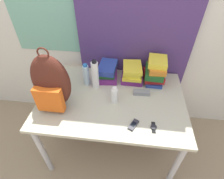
{
  "coord_description": "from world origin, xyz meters",
  "views": [
    {
      "loc": [
        0.14,
        -0.68,
        1.85
      ],
      "look_at": [
        0.0,
        0.44,
        0.84
      ],
      "focal_mm": 28.0,
      "sensor_mm": 36.0,
      "label": 1
    }
  ],
  "objects": [
    {
      "name": "sunscreen_bottle",
      "position": [
        0.03,
        0.4,
        0.81
      ],
      "size": [
        0.06,
        0.06,
        0.16
      ],
      "color": "white",
      "rests_on": "desk"
    },
    {
      "name": "cell_phone",
      "position": [
        0.2,
        0.16,
        0.75
      ],
      "size": [
        0.09,
        0.12,
        0.02
      ],
      "color": "#2D2D33",
      "rests_on": "desk"
    },
    {
      "name": "desk",
      "position": [
        0.0,
        0.44,
        0.66
      ],
      "size": [
        1.3,
        0.88,
        0.74
      ],
      "color": "#B7B299",
      "rests_on": "ground_plane"
    },
    {
      "name": "book_stack_right",
      "position": [
        0.38,
        0.73,
        0.86
      ],
      "size": [
        0.21,
        0.27,
        0.25
      ],
      "color": "navy",
      "rests_on": "desk"
    },
    {
      "name": "wristwatch",
      "position": [
        0.36,
        0.15,
        0.74
      ],
      "size": [
        0.05,
        0.11,
        0.01
      ],
      "color": "black",
      "rests_on": "desk"
    },
    {
      "name": "backpack",
      "position": [
        -0.47,
        0.31,
        0.97
      ],
      "size": [
        0.31,
        0.21,
        0.54
      ],
      "color": "#512319",
      "rests_on": "desk"
    },
    {
      "name": "book_stack_left",
      "position": [
        -0.09,
        0.73,
        0.81
      ],
      "size": [
        0.24,
        0.28,
        0.15
      ],
      "color": "#6B2370",
      "rests_on": "desk"
    },
    {
      "name": "sunglasses_case",
      "position": [
        0.26,
        0.53,
        0.76
      ],
      "size": [
        0.15,
        0.06,
        0.04
      ],
      "color": "gray",
      "rests_on": "desk"
    },
    {
      "name": "sports_bottle",
      "position": [
        -0.17,
        0.57,
        0.88
      ],
      "size": [
        0.07,
        0.07,
        0.3
      ],
      "color": "white",
      "rests_on": "desk"
    },
    {
      "name": "water_bottle",
      "position": [
        -0.27,
        0.61,
        0.85
      ],
      "size": [
        0.06,
        0.06,
        0.23
      ],
      "color": "silver",
      "rests_on": "desk"
    },
    {
      "name": "book_stack_center",
      "position": [
        0.17,
        0.73,
        0.82
      ],
      "size": [
        0.22,
        0.25,
        0.16
      ],
      "color": "#6B2370",
      "rests_on": "desk"
    },
    {
      "name": "wall_back",
      "position": [
        -0.0,
        0.97,
        1.25
      ],
      "size": [
        6.0,
        0.06,
        2.5
      ],
      "color": "silver",
      "rests_on": "ground_plane"
    },
    {
      "name": "curtain_blue",
      "position": [
        0.16,
        0.91,
        1.25
      ],
      "size": [
        1.11,
        0.04,
        2.5
      ],
      "color": "#4C336B",
      "rests_on": "ground_plane"
    }
  ]
}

